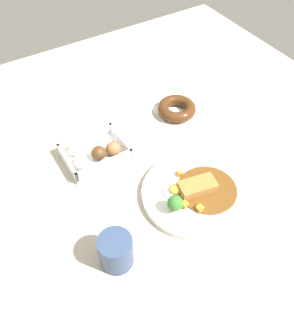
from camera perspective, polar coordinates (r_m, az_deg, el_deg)
The scene contains 5 objects.
ground_plane at distance 0.95m, azimuth 0.61°, elevation -3.16°, with size 1.60×1.60×0.00m, color #B2A893.
curry_plate at distance 0.93m, azimuth 7.68°, elevation -4.16°, with size 0.28×0.28×0.07m.
donut_box at distance 1.01m, azimuth -8.71°, elevation 2.33°, with size 0.18×0.13×0.05m.
chocolate_ring_donut at distance 1.15m, azimuth 4.90°, elevation 9.65°, with size 0.14×0.14×0.04m.
coffee_mug at distance 0.80m, azimuth -5.14°, elevation -13.46°, with size 0.08×0.08×0.09m, color #33476B.
Camera 1 is at (-0.31, -0.48, 0.76)m, focal length 37.10 mm.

